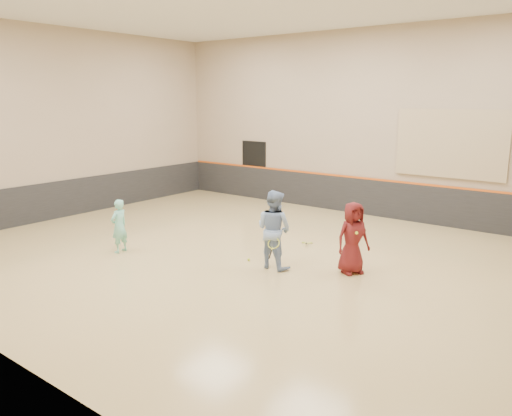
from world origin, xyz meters
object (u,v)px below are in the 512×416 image
Objects in this scene: young_man at (353,238)px; girl at (119,226)px; spare_racket at (307,240)px; instructor at (274,229)px.

girl is at bearing 142.75° from young_man.
girl is 5.76m from young_man.
girl is at bearing -133.27° from spare_racket.
spare_racket is (3.34, 3.54, -0.60)m from girl.
girl reaches higher than spare_racket.
girl is 0.75× the size of instructor.
spare_racket is at bearing 86.14° from young_man.
spare_racket is (-2.00, 1.38, -0.73)m from young_man.
young_man is (1.59, 0.76, -0.10)m from instructor.
young_man is at bearing -34.54° from spare_racket.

